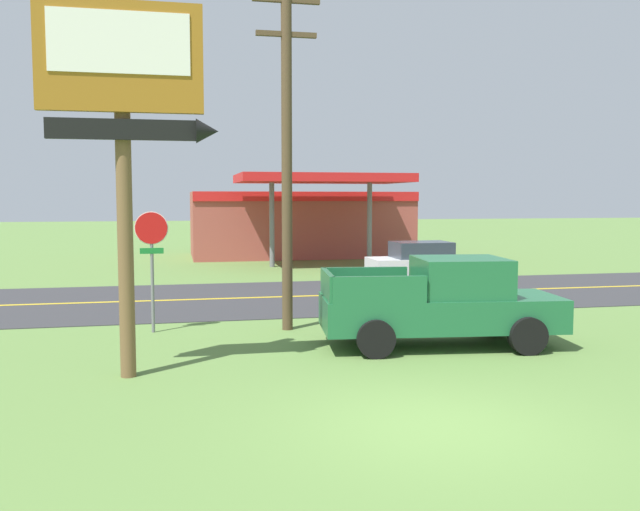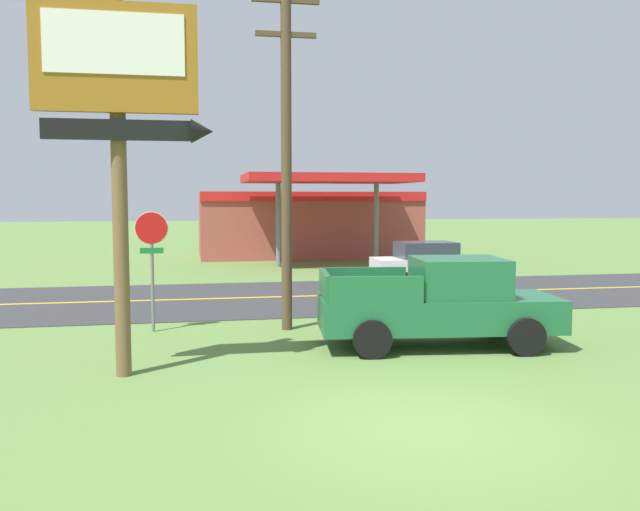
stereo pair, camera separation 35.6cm
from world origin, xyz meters
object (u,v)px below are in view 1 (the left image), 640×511
motel_sign (126,107)px  pickup_green_parked_on_lawn (443,303)px  stop_sign (152,250)px  utility_pole (287,147)px  car_white_near_lane (424,263)px  gas_station (300,222)px

motel_sign → pickup_green_parked_on_lawn: motel_sign is taller
motel_sign → pickup_green_parked_on_lawn: size_ratio=1.30×
stop_sign → utility_pole: utility_pole is taller
car_white_near_lane → utility_pole: bearing=-130.7°
gas_station → pickup_green_parked_on_lawn: size_ratio=2.23×
gas_station → car_white_near_lane: gas_station is taller
utility_pole → stop_sign: bearing=174.5°
stop_sign → car_white_near_lane: stop_sign is taller
stop_sign → gas_station: (7.46, 20.73, -0.08)m
motel_sign → utility_pole: size_ratio=0.82×
car_white_near_lane → motel_sign: bearing=-131.1°
motel_sign → car_white_near_lane: 15.64m
stop_sign → gas_station: gas_station is taller
motel_sign → gas_station: size_ratio=0.58×
pickup_green_parked_on_lawn → stop_sign: bearing=155.3°
stop_sign → utility_pole: (3.26, -0.31, 2.49)m
utility_pole → pickup_green_parked_on_lawn: bearing=-40.3°
utility_pole → gas_station: (4.20, 21.05, -2.57)m
motel_sign → gas_station: bearing=72.8°
gas_station → car_white_near_lane: 13.82m
motel_sign → stop_sign: 5.13m
motel_sign → car_white_near_lane: size_ratio=1.66×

